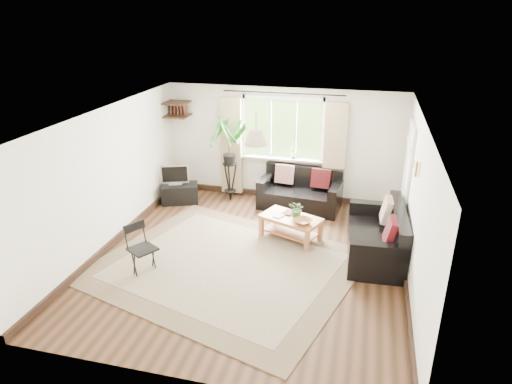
% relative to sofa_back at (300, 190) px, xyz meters
% --- Properties ---
extents(floor, '(5.50, 5.50, 0.00)m').
position_rel_sofa_back_xyz_m(floor, '(-0.47, -2.28, -0.39)').
color(floor, black).
rests_on(floor, ground).
extents(ceiling, '(5.50, 5.50, 0.00)m').
position_rel_sofa_back_xyz_m(ceiling, '(-0.47, -2.28, 2.01)').
color(ceiling, white).
rests_on(ceiling, floor).
extents(wall_back, '(5.00, 0.02, 2.40)m').
position_rel_sofa_back_xyz_m(wall_back, '(-0.47, 0.47, 0.81)').
color(wall_back, silver).
rests_on(wall_back, floor).
extents(wall_front, '(5.00, 0.02, 2.40)m').
position_rel_sofa_back_xyz_m(wall_front, '(-0.47, -5.03, 0.81)').
color(wall_front, silver).
rests_on(wall_front, floor).
extents(wall_left, '(0.02, 5.50, 2.40)m').
position_rel_sofa_back_xyz_m(wall_left, '(-2.97, -2.28, 0.81)').
color(wall_left, silver).
rests_on(wall_left, floor).
extents(wall_right, '(0.02, 5.50, 2.40)m').
position_rel_sofa_back_xyz_m(wall_right, '(2.03, -2.28, 0.81)').
color(wall_right, silver).
rests_on(wall_right, floor).
extents(rug, '(4.71, 4.33, 0.02)m').
position_rel_sofa_back_xyz_m(rug, '(-0.80, -2.61, -0.38)').
color(rug, '#BEB093').
rests_on(rug, floor).
extents(window, '(2.50, 0.16, 2.16)m').
position_rel_sofa_back_xyz_m(window, '(-0.47, 0.43, 1.16)').
color(window, white).
rests_on(window, wall_back).
extents(door, '(0.06, 0.96, 2.06)m').
position_rel_sofa_back_xyz_m(door, '(2.00, -0.58, 0.61)').
color(door, silver).
rests_on(door, wall_right).
extents(corner_shelf, '(0.50, 0.50, 0.34)m').
position_rel_sofa_back_xyz_m(corner_shelf, '(-2.72, 0.22, 1.50)').
color(corner_shelf, black).
rests_on(corner_shelf, wall_back).
extents(pendant_lamp, '(0.36, 0.36, 0.54)m').
position_rel_sofa_back_xyz_m(pendant_lamp, '(-0.47, -1.88, 1.66)').
color(pendant_lamp, beige).
rests_on(pendant_lamp, ceiling).
extents(wall_sconce, '(0.12, 0.12, 0.28)m').
position_rel_sofa_back_xyz_m(wall_sconce, '(1.96, -1.98, 1.35)').
color(wall_sconce, beige).
rests_on(wall_sconce, wall_right).
extents(sofa_back, '(1.73, 0.99, 0.78)m').
position_rel_sofa_back_xyz_m(sofa_back, '(0.00, 0.00, 0.00)').
color(sofa_back, black).
rests_on(sofa_back, floor).
extents(sofa_right, '(1.80, 0.97, 0.83)m').
position_rel_sofa_back_xyz_m(sofa_right, '(1.53, -1.66, 0.02)').
color(sofa_right, black).
rests_on(sofa_right, floor).
extents(coffee_table, '(1.19, 0.93, 0.43)m').
position_rel_sofa_back_xyz_m(coffee_table, '(0.06, -1.40, -0.17)').
color(coffee_table, '#995632').
rests_on(coffee_table, floor).
extents(table_plant, '(0.36, 0.35, 0.32)m').
position_rel_sofa_back_xyz_m(table_plant, '(0.16, -1.39, 0.20)').
color(table_plant, '#3B6729').
rests_on(table_plant, coffee_table).
extents(bowl, '(0.44, 0.44, 0.08)m').
position_rel_sofa_back_xyz_m(bowl, '(0.30, -1.61, 0.08)').
color(bowl, '#A47038').
rests_on(bowl, coffee_table).
extents(book_a, '(0.22, 0.25, 0.02)m').
position_rel_sofa_back_xyz_m(book_a, '(-0.23, -1.39, 0.05)').
color(book_a, white).
rests_on(book_a, coffee_table).
extents(book_b, '(0.25, 0.29, 0.02)m').
position_rel_sofa_back_xyz_m(book_b, '(-0.10, -1.22, 0.05)').
color(book_b, brown).
rests_on(book_b, coffee_table).
extents(tv_stand, '(0.86, 0.67, 0.41)m').
position_rel_sofa_back_xyz_m(tv_stand, '(-2.53, -0.35, -0.18)').
color(tv_stand, black).
rests_on(tv_stand, floor).
extents(tv, '(0.62, 0.39, 0.45)m').
position_rel_sofa_back_xyz_m(tv, '(-2.62, -0.35, 0.25)').
color(tv, '#A5A5AA').
rests_on(tv, tv_stand).
extents(palm_stand, '(0.81, 0.81, 1.80)m').
position_rel_sofa_back_xyz_m(palm_stand, '(-1.53, 0.06, 0.51)').
color(palm_stand, black).
rests_on(palm_stand, floor).
extents(folding_chair, '(0.57, 0.57, 0.80)m').
position_rel_sofa_back_xyz_m(folding_chair, '(-1.99, -3.08, 0.01)').
color(folding_chair, black).
rests_on(folding_chair, floor).
extents(sill_plant, '(0.14, 0.10, 0.27)m').
position_rel_sofa_back_xyz_m(sill_plant, '(-0.22, 0.35, 0.68)').
color(sill_plant, '#2D6023').
rests_on(sill_plant, window).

